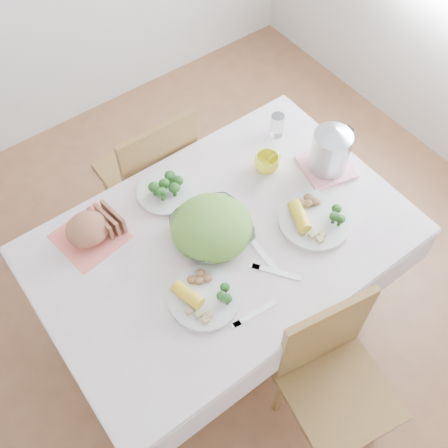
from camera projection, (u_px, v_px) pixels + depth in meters
floor at (223, 316)px, 2.76m from camera, size 3.60×3.60×0.00m
dining_table at (223, 283)px, 2.45m from camera, size 1.40×0.90×0.75m
tablecloth at (223, 239)px, 2.13m from camera, size 1.50×1.00×0.01m
chair_near at (341, 393)px, 2.07m from camera, size 0.47×0.47×0.89m
chair_far at (146, 171)px, 2.71m from camera, size 0.42×0.42×0.93m
salad_bowl at (212, 231)px, 2.10m from camera, size 0.35×0.35×0.08m
dinner_plate_left at (204, 298)px, 1.96m from camera, size 0.30×0.30×0.02m
dinner_plate_right at (314, 221)px, 2.16m from camera, size 0.43×0.43×0.03m
broccoli_plate at (165, 192)px, 2.25m from camera, size 0.31×0.31×0.02m
napkin at (90, 237)px, 2.13m from camera, size 0.28×0.28×0.00m
bread_loaf at (87, 229)px, 2.08m from camera, size 0.22×0.21×0.11m
yellow_mug at (267, 163)px, 2.30m from camera, size 0.13×0.13×0.09m
glass_tumbler at (277, 124)px, 2.40m from camera, size 0.07×0.07×0.12m
pink_tray at (326, 167)px, 2.33m from camera, size 0.26×0.26×0.02m
electric_kettle at (330, 150)px, 2.24m from camera, size 0.18×0.18×0.23m
fork_left at (276, 272)px, 2.04m from camera, size 0.13×0.17×0.00m
fork_right at (261, 252)px, 2.09m from camera, size 0.04×0.21×0.00m
knife at (255, 314)px, 1.94m from camera, size 0.19×0.04×0.00m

